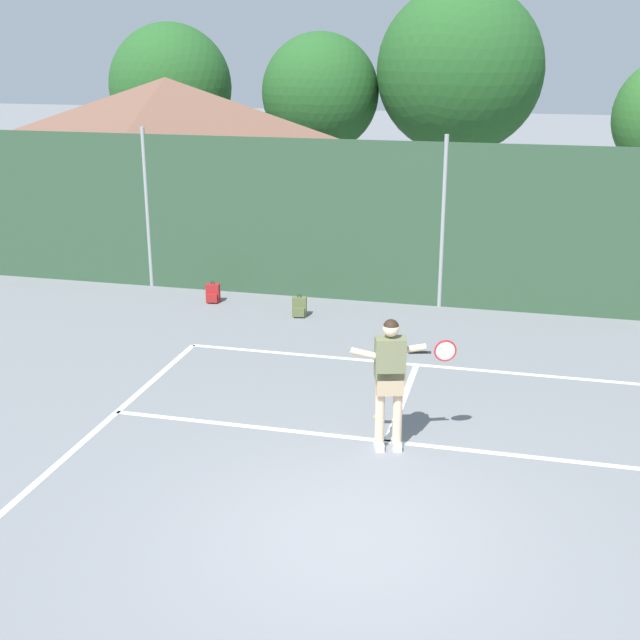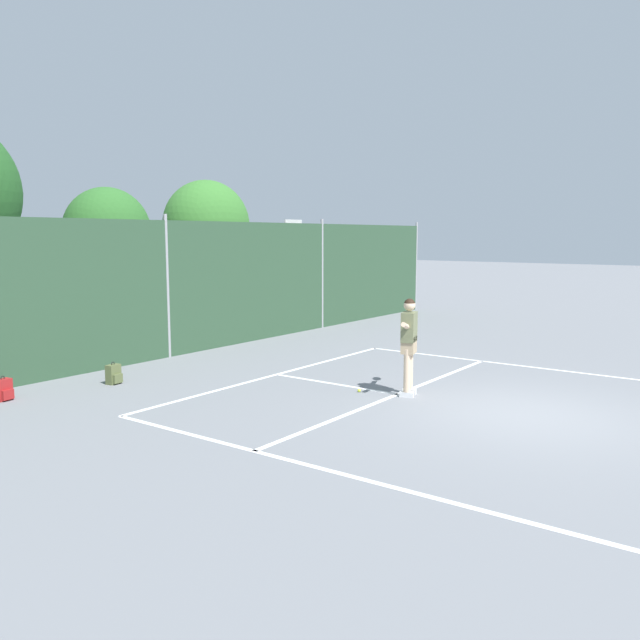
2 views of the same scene
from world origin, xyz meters
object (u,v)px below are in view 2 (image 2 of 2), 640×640
object	(u,v)px
tennis_player	(409,338)
tennis_ball	(359,390)
backpack_red	(4,390)
backpack_olive	(114,375)
basketball_hoop	(292,256)

from	to	relation	value
tennis_player	tennis_ball	xyz separation A→B (m)	(-0.34, 0.89, -1.08)
backpack_red	backpack_olive	bearing A→B (deg)	-13.77
basketball_hoop	backpack_olive	distance (m)	10.15
tennis_ball	backpack_olive	bearing A→B (deg)	118.08
basketball_hoop	tennis_ball	bearing A→B (deg)	-134.17
backpack_red	tennis_ball	bearing A→B (deg)	-48.29
tennis_ball	tennis_player	bearing A→B (deg)	-69.21
basketball_hoop	backpack_red	bearing A→B (deg)	-168.31
tennis_player	backpack_red	distance (m)	7.58
tennis_ball	basketball_hoop	bearing A→B (deg)	45.83
backpack_olive	tennis_ball	bearing A→B (deg)	-61.92
tennis_player	backpack_olive	size ratio (longest dim) A/B	4.01
tennis_ball	backpack_olive	size ratio (longest dim) A/B	0.14
backpack_red	backpack_olive	xyz separation A→B (m)	(2.04, -0.50, 0.00)
backpack_red	basketball_hoop	bearing A→B (deg)	11.69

